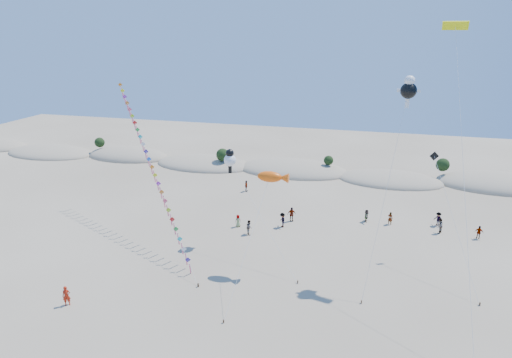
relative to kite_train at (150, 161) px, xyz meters
The scene contains 10 objects.
ground 23.46m from the kite_train, 56.52° to the right, with size 160.00×160.00×0.00m, color #86745C.
dune_ridge 31.11m from the kite_train, 64.04° to the left, with size 145.30×11.49×5.57m.
kite_train is the anchor object (origin of this frame).
fish_kite 16.03m from the kite_train, 16.17° to the right, with size 3.35×10.73×9.98m.
cartoon_kite_low 9.66m from the kite_train, ahead, with size 9.64×8.16×10.62m.
cartoon_kite_high 28.53m from the kite_train, ahead, with size 3.61×8.41×18.92m.
parafoil_kite 33.48m from the kite_train, ahead, with size 2.81×17.78×23.46m.
dark_kite 31.67m from the kite_train, ahead, with size 4.38×9.81×11.09m.
flyer_foreground 17.44m from the kite_train, 91.32° to the right, with size 0.66×0.43×1.81m, color #AA1F0D.
beachgoers 23.78m from the kite_train, 18.40° to the left, with size 30.79×14.64×1.86m.
Camera 1 is at (11.44, -23.99, 22.52)m, focal length 30.00 mm.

